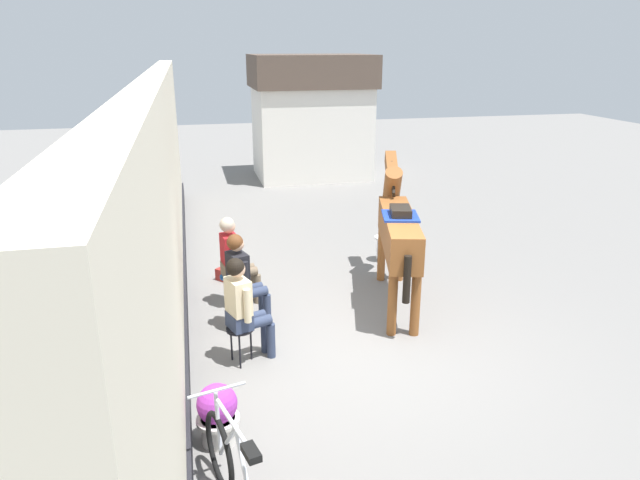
% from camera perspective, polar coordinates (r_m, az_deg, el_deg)
% --- Properties ---
extents(ground_plane, '(40.00, 40.00, 0.00)m').
position_cam_1_polar(ground_plane, '(10.55, -0.08, -2.19)').
color(ground_plane, slate).
extents(pub_facade_wall, '(0.34, 14.00, 3.40)m').
position_cam_1_polar(pub_facade_wall, '(8.42, -14.89, 2.73)').
color(pub_facade_wall, beige).
rests_on(pub_facade_wall, ground_plane).
extents(distant_cottage, '(3.40, 2.60, 3.50)m').
position_cam_1_polar(distant_cottage, '(17.28, -0.89, 12.16)').
color(distant_cottage, silver).
rests_on(distant_cottage, ground_plane).
extents(seated_visitor_near, '(0.61, 0.49, 1.39)m').
position_cam_1_polar(seated_visitor_near, '(7.11, -7.53, -6.31)').
color(seated_visitor_near, black).
rests_on(seated_visitor_near, ground_plane).
extents(seated_visitor_middle, '(0.61, 0.48, 1.39)m').
position_cam_1_polar(seated_visitor_middle, '(7.95, -7.64, -3.56)').
color(seated_visitor_middle, black).
rests_on(seated_visitor_middle, ground_plane).
extents(seated_visitor_far, '(0.61, 0.48, 1.39)m').
position_cam_1_polar(seated_visitor_far, '(8.69, -8.43, -1.61)').
color(seated_visitor_far, '#194C99').
rests_on(seated_visitor_far, ground_plane).
extents(saddled_horse_center, '(1.02, 2.94, 2.06)m').
position_cam_1_polar(saddled_horse_center, '(8.67, 7.67, 1.04)').
color(saddled_horse_center, brown).
rests_on(saddled_horse_center, ground_plane).
extents(flower_planter_near, '(0.43, 0.43, 0.64)m').
position_cam_1_polar(flower_planter_near, '(6.01, -10.05, -16.43)').
color(flower_planter_near, beige).
rests_on(flower_planter_near, ground_plane).
extents(spare_stool_white, '(0.32, 0.32, 0.46)m').
position_cam_1_polar(spare_stool_white, '(10.56, 6.24, 0.02)').
color(spare_stool_white, white).
rests_on(spare_stool_white, ground_plane).
extents(satchel_bag, '(0.28, 0.29, 0.20)m').
position_cam_1_polar(satchel_bag, '(9.83, -9.47, -3.45)').
color(satchel_bag, maroon).
rests_on(satchel_bag, ground_plane).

